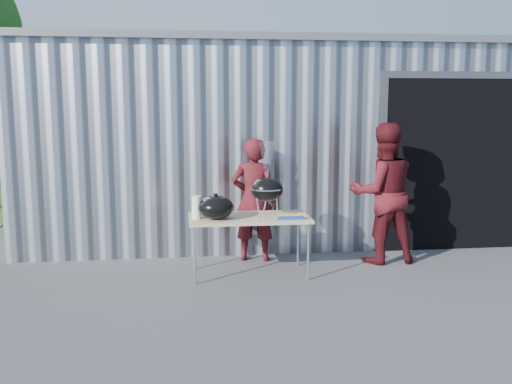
{
  "coord_description": "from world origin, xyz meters",
  "views": [
    {
      "loc": [
        -0.76,
        -6.17,
        2.14
      ],
      "look_at": [
        0.12,
        0.82,
        1.05
      ],
      "focal_mm": 40.0,
      "sensor_mm": 36.0,
      "label": 1
    }
  ],
  "objects": [
    {
      "name": "ground",
      "position": [
        0.0,
        0.0,
        0.0
      ],
      "size": [
        80.0,
        80.0,
        0.0
      ],
      "primitive_type": "plane",
      "color": "#434346"
    },
    {
      "name": "building",
      "position": [
        0.92,
        4.59,
        1.54
      ],
      "size": [
        8.2,
        6.2,
        3.1
      ],
      "color": "silver",
      "rests_on": "ground"
    },
    {
      "name": "paper_towels",
      "position": [
        -0.63,
        0.72,
        0.89
      ],
      "size": [
        0.12,
        0.12,
        0.28
      ],
      "primitive_type": "cylinder",
      "color": "white",
      "rests_on": "folding_table"
    },
    {
      "name": "kettle_grill",
      "position": [
        0.25,
        0.81,
        1.17
      ],
      "size": [
        0.42,
        0.42,
        0.93
      ],
      "color": "black",
      "rests_on": "folding_table"
    },
    {
      "name": "person_cook",
      "position": [
        0.17,
        1.44,
        0.85
      ],
      "size": [
        0.68,
        0.5,
        1.69
      ],
      "primitive_type": "imported",
      "rotation": [
        0.0,
        0.0,
        2.97
      ],
      "color": "#4C1016",
      "rests_on": "ground"
    },
    {
      "name": "white_tub",
      "position": [
        -0.53,
        0.94,
        0.8
      ],
      "size": [
        0.2,
        0.15,
        0.1
      ],
      "primitive_type": "cube",
      "color": "white",
      "rests_on": "folding_table"
    },
    {
      "name": "foil_box",
      "position": [
        0.51,
        0.52,
        0.78
      ],
      "size": [
        0.32,
        0.05,
        0.06
      ],
      "color": "#1936A7",
      "rests_on": "folding_table"
    },
    {
      "name": "person_bystander",
      "position": [
        1.89,
        1.15,
        0.95
      ],
      "size": [
        0.95,
        0.76,
        1.9
      ],
      "primitive_type": "imported",
      "rotation": [
        0.0,
        0.0,
        3.19
      ],
      "color": "#4C1016",
      "rests_on": "ground"
    },
    {
      "name": "grill_lid",
      "position": [
        -0.4,
        0.67,
        0.89
      ],
      "size": [
        0.44,
        0.44,
        0.32
      ],
      "color": "black",
      "rests_on": "folding_table"
    },
    {
      "name": "folding_table",
      "position": [
        0.02,
        0.77,
        0.71
      ],
      "size": [
        1.5,
        0.75,
        0.75
      ],
      "color": "tan",
      "rests_on": "ground"
    }
  ]
}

